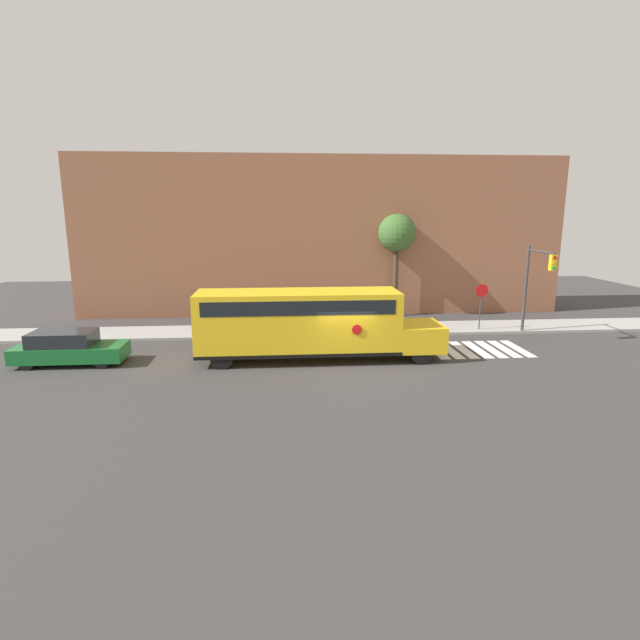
{
  "coord_description": "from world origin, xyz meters",
  "views": [
    {
      "loc": [
        -2.84,
        -21.39,
        6.7
      ],
      "look_at": [
        -1.02,
        1.4,
        1.77
      ],
      "focal_mm": 28.0,
      "sensor_mm": 36.0,
      "label": 1
    }
  ],
  "objects": [
    {
      "name": "parked_car",
      "position": [
        -12.4,
        1.05,
        0.75
      ],
      "size": [
        4.78,
        1.79,
        1.53
      ],
      "color": "#196B2D",
      "rests_on": "ground"
    },
    {
      "name": "building_backdrop",
      "position": [
        0.0,
        13.0,
        5.16
      ],
      "size": [
        32.0,
        4.0,
        10.32
      ],
      "color": "#935B42",
      "rests_on": "ground"
    },
    {
      "name": "school_bus",
      "position": [
        -1.65,
        0.9,
        1.84
      ],
      "size": [
        11.26,
        2.57,
        3.22
      ],
      "color": "yellow",
      "rests_on": "ground"
    },
    {
      "name": "traffic_light",
      "position": [
        10.81,
        4.29,
        3.27
      ],
      "size": [
        0.28,
        2.78,
        4.95
      ],
      "color": "#38383A",
      "rests_on": "ground"
    },
    {
      "name": "stop_sign",
      "position": [
        8.49,
        5.66,
        1.84
      ],
      "size": [
        0.72,
        0.1,
        2.76
      ],
      "color": "#38383A",
      "rests_on": "ground"
    },
    {
      "name": "sidewalk_strip",
      "position": [
        0.0,
        6.5,
        0.07
      ],
      "size": [
        44.0,
        3.0,
        0.15
      ],
      "color": "#9E9E99",
      "rests_on": "ground"
    },
    {
      "name": "crosswalk_stripes",
      "position": [
        6.92,
        2.0,
        0.0
      ],
      "size": [
        4.7,
        3.2,
        0.01
      ],
      "color": "white",
      "rests_on": "ground"
    },
    {
      "name": "ground_plane",
      "position": [
        0.0,
        0.0,
        0.0
      ],
      "size": [
        60.0,
        60.0,
        0.0
      ],
      "primitive_type": "plane",
      "color": "#3A3838"
    },
    {
      "name": "tree_near_sidewalk",
      "position": [
        4.65,
        10.49,
        5.35
      ],
      "size": [
        2.39,
        2.39,
        6.65
      ],
      "color": "#423323",
      "rests_on": "ground"
    }
  ]
}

